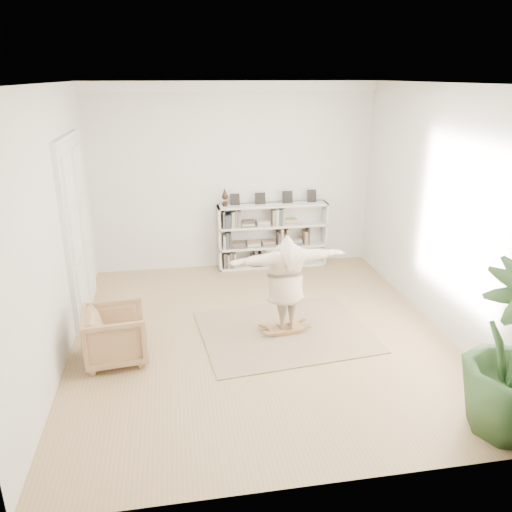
{
  "coord_description": "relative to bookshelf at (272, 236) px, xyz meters",
  "views": [
    {
      "loc": [
        -1.17,
        -6.59,
        3.71
      ],
      "look_at": [
        0.01,
        0.4,
        1.12
      ],
      "focal_mm": 35.0,
      "sensor_mm": 36.0,
      "label": 1
    }
  ],
  "objects": [
    {
      "name": "person",
      "position": [
        -0.36,
        -2.81,
        0.23
      ],
      "size": [
        1.85,
        0.68,
        1.47
      ],
      "primitive_type": "imported",
      "rotation": [
        0.0,
        0.0,
        3.25
      ],
      "color": "beige",
      "rests_on": "rocker_board"
    },
    {
      "name": "doors",
      "position": [
        -3.45,
        -1.52,
        0.76
      ],
      "size": [
        0.09,
        1.78,
        2.92
      ],
      "color": "white",
      "rests_on": "floor"
    },
    {
      "name": "floor",
      "position": [
        -0.74,
        -2.82,
        -0.64
      ],
      "size": [
        6.0,
        6.0,
        0.0
      ],
      "primitive_type": "plane",
      "color": "#A17C53",
      "rests_on": "ground"
    },
    {
      "name": "armchair",
      "position": [
        -2.8,
        -3.18,
        -0.26
      ],
      "size": [
        0.92,
        0.9,
        0.75
      ],
      "primitive_type": "imported",
      "rotation": [
        0.0,
        0.0,
        1.69
      ],
      "color": "tan",
      "rests_on": "floor"
    },
    {
      "name": "rocker_board",
      "position": [
        -0.36,
        -2.81,
        -0.57
      ],
      "size": [
        0.55,
        0.37,
        0.11
      ],
      "rotation": [
        0.0,
        0.0,
        0.11
      ],
      "color": "olive",
      "rests_on": "rug"
    },
    {
      "name": "rug",
      "position": [
        -0.36,
        -2.81,
        -0.63
      ],
      "size": [
        2.7,
        2.25,
        0.02
      ],
      "primitive_type": "cube",
      "rotation": [
        0.0,
        0.0,
        0.11
      ],
      "color": "tan",
      "rests_on": "floor"
    },
    {
      "name": "bookshelf",
      "position": [
        0.0,
        0.0,
        0.0
      ],
      "size": [
        2.2,
        0.35,
        1.64
      ],
      "color": "silver",
      "rests_on": "floor"
    },
    {
      "name": "room_shell",
      "position": [
        -0.74,
        0.12,
        2.87
      ],
      "size": [
        6.0,
        6.0,
        6.0
      ],
      "color": "silver",
      "rests_on": "floor"
    }
  ]
}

